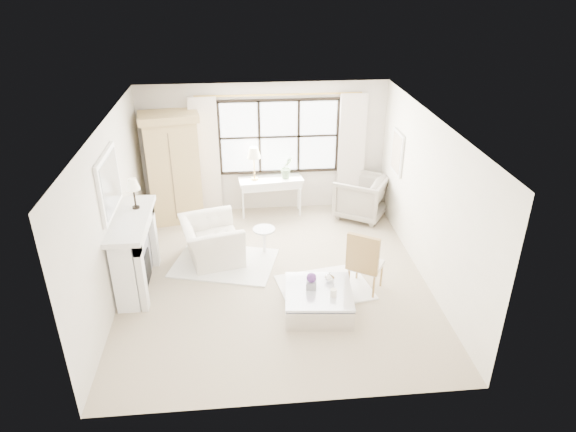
% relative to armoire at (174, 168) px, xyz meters
% --- Properties ---
extents(floor, '(5.50, 5.50, 0.00)m').
position_rel_armoire_xyz_m(floor, '(1.83, -2.39, -1.14)').
color(floor, tan).
rests_on(floor, ground).
extents(ceiling, '(5.50, 5.50, 0.00)m').
position_rel_armoire_xyz_m(ceiling, '(1.83, -2.39, 1.56)').
color(ceiling, white).
rests_on(ceiling, ground).
extents(wall_back, '(5.00, 0.00, 5.00)m').
position_rel_armoire_xyz_m(wall_back, '(1.83, 0.36, 0.21)').
color(wall_back, beige).
rests_on(wall_back, ground).
extents(wall_front, '(5.00, 0.00, 5.00)m').
position_rel_armoire_xyz_m(wall_front, '(1.83, -5.14, 0.21)').
color(wall_front, silver).
rests_on(wall_front, ground).
extents(wall_left, '(0.00, 5.50, 5.50)m').
position_rel_armoire_xyz_m(wall_left, '(-0.67, -2.39, 0.21)').
color(wall_left, beige).
rests_on(wall_left, ground).
extents(wall_right, '(0.00, 5.50, 5.50)m').
position_rel_armoire_xyz_m(wall_right, '(4.33, -2.39, 0.21)').
color(wall_right, white).
rests_on(wall_right, ground).
extents(window_pane, '(2.40, 0.02, 1.50)m').
position_rel_armoire_xyz_m(window_pane, '(2.13, 0.34, 0.46)').
color(window_pane, white).
rests_on(window_pane, wall_back).
extents(window_frame, '(2.50, 0.04, 1.50)m').
position_rel_armoire_xyz_m(window_frame, '(2.13, 0.33, 0.46)').
color(window_frame, black).
rests_on(window_frame, wall_back).
extents(curtain_rod, '(3.30, 0.04, 0.04)m').
position_rel_armoire_xyz_m(curtain_rod, '(2.13, 0.28, 1.33)').
color(curtain_rod, '#AB863B').
rests_on(curtain_rod, wall_back).
extents(curtain_left, '(0.55, 0.10, 2.47)m').
position_rel_armoire_xyz_m(curtain_left, '(0.63, 0.26, 0.10)').
color(curtain_left, beige).
rests_on(curtain_left, ground).
extents(curtain_right, '(0.55, 0.10, 2.47)m').
position_rel_armoire_xyz_m(curtain_right, '(3.63, 0.26, 0.10)').
color(curtain_right, beige).
rests_on(curtain_right, ground).
extents(fireplace, '(0.58, 1.66, 1.26)m').
position_rel_armoire_xyz_m(fireplace, '(-0.45, -2.39, -0.49)').
color(fireplace, silver).
rests_on(fireplace, ground).
extents(mirror_frame, '(0.05, 1.15, 0.95)m').
position_rel_armoire_xyz_m(mirror_frame, '(-0.64, -2.39, 0.70)').
color(mirror_frame, white).
rests_on(mirror_frame, wall_left).
extents(mirror_glass, '(0.02, 1.00, 0.80)m').
position_rel_armoire_xyz_m(mirror_glass, '(-0.61, -2.39, 0.70)').
color(mirror_glass, silver).
rests_on(mirror_glass, wall_left).
extents(art_frame, '(0.04, 0.62, 0.82)m').
position_rel_armoire_xyz_m(art_frame, '(4.30, -0.69, 0.41)').
color(art_frame, white).
rests_on(art_frame, wall_right).
extents(art_canvas, '(0.01, 0.52, 0.72)m').
position_rel_armoire_xyz_m(art_canvas, '(4.28, -0.69, 0.41)').
color(art_canvas, beige).
rests_on(art_canvas, wall_right).
extents(mantel_lamp, '(0.22, 0.22, 0.51)m').
position_rel_armoire_xyz_m(mantel_lamp, '(-0.37, -2.06, 0.51)').
color(mantel_lamp, black).
rests_on(mantel_lamp, fireplace).
extents(armoire, '(1.22, 0.87, 2.24)m').
position_rel_armoire_xyz_m(armoire, '(0.00, 0.00, 0.00)').
color(armoire, tan).
rests_on(armoire, floor).
extents(console_table, '(1.34, 0.58, 0.80)m').
position_rel_armoire_xyz_m(console_table, '(1.93, 0.05, -0.74)').
color(console_table, silver).
rests_on(console_table, floor).
extents(console_lamp, '(0.28, 0.28, 0.69)m').
position_rel_armoire_xyz_m(console_lamp, '(1.60, 0.05, 0.22)').
color(console_lamp, '#A7813A').
rests_on(console_lamp, console_table).
extents(orchid_plant, '(0.30, 0.27, 0.47)m').
position_rel_armoire_xyz_m(orchid_plant, '(2.26, 0.07, -0.11)').
color(orchid_plant, '#5B7950').
rests_on(orchid_plant, console_table).
extents(side_table, '(0.40, 0.40, 0.51)m').
position_rel_armoire_xyz_m(side_table, '(1.70, -1.55, -0.81)').
color(side_table, white).
rests_on(side_table, floor).
extents(rug_left, '(2.00, 1.64, 0.03)m').
position_rel_armoire_xyz_m(rug_left, '(0.97, -1.86, -1.12)').
color(rug_left, white).
rests_on(rug_left, floor).
extents(rug_right, '(1.61, 1.32, 0.03)m').
position_rel_armoire_xyz_m(rug_right, '(2.62, -2.76, -1.13)').
color(rug_right, white).
rests_on(rug_right, floor).
extents(club_armchair, '(1.23, 1.34, 0.74)m').
position_rel_armoire_xyz_m(club_armchair, '(0.75, -1.65, -0.77)').
color(club_armchair, silver).
rests_on(club_armchair, floor).
extents(wingback_chair, '(1.32, 1.31, 0.88)m').
position_rel_armoire_xyz_m(wingback_chair, '(3.77, -0.22, -0.70)').
color(wingback_chair, gray).
rests_on(wingback_chair, floor).
extents(french_chair, '(0.66, 0.67, 1.08)m').
position_rel_armoire_xyz_m(french_chair, '(3.25, -2.87, -0.83)').
color(french_chair, '#AE8549').
rests_on(french_chair, floor).
extents(coffee_table, '(1.09, 1.09, 0.38)m').
position_rel_armoire_xyz_m(coffee_table, '(2.42, -3.36, -0.96)').
color(coffee_table, silver).
rests_on(coffee_table, floor).
extents(planter_box, '(0.18, 0.18, 0.11)m').
position_rel_armoire_xyz_m(planter_box, '(2.32, -3.29, -0.70)').
color(planter_box, gray).
rests_on(planter_box, coffee_table).
extents(planter_flowers, '(0.15, 0.15, 0.15)m').
position_rel_armoire_xyz_m(planter_flowers, '(2.32, -3.29, -0.57)').
color(planter_flowers, '#572E73').
rests_on(planter_flowers, planter_box).
extents(pillar_candle, '(0.10, 0.10, 0.12)m').
position_rel_armoire_xyz_m(pillar_candle, '(2.61, -3.53, -0.70)').
color(pillar_candle, silver).
rests_on(pillar_candle, coffee_table).
extents(coffee_vase, '(0.19, 0.19, 0.16)m').
position_rel_armoire_xyz_m(coffee_vase, '(2.62, -3.14, -0.68)').
color(coffee_vase, silver).
rests_on(coffee_vase, coffee_table).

